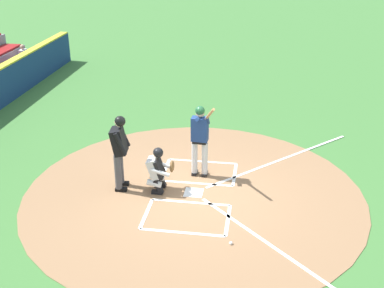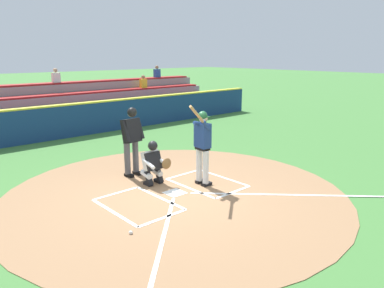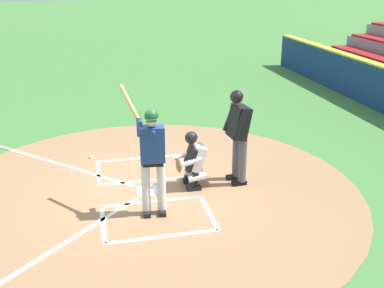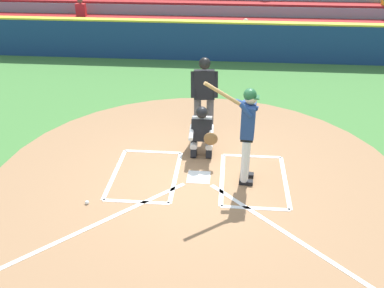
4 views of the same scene
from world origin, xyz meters
The scene contains 7 objects.
ground_plane centered at (0.00, 0.00, 0.00)m, with size 120.00×120.00×0.00m, color #427A38.
dirt_circle centered at (0.00, 0.00, 0.01)m, with size 8.00×8.00×0.01m, color #99704C.
home_plate_and_chalk centered at (0.00, 0.88, 0.01)m, with size 7.93×4.91×0.01m.
batter centered at (-0.86, 0.03, 1.10)m, with size 0.98×0.65×2.13m.
catcher centered at (0.00, -0.85, 0.59)m, with size 0.59×0.60×1.13m.
plate_umpire centered at (0.02, -1.74, 1.08)m, with size 0.61×0.45×1.86m.
baseball centered at (1.89, 1.03, 0.04)m, with size 0.07×0.07×0.07m, color white.
Camera 1 is at (9.94, 1.45, 5.91)m, focal length 45.79 mm.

